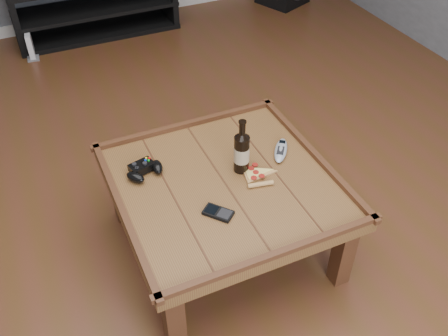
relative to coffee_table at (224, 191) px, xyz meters
name	(u,v)px	position (x,y,z in m)	size (l,w,h in m)	color
ground	(224,245)	(0.00, 0.00, -0.39)	(6.00, 6.00, 0.00)	#4F2F16
baseboard	(92,17)	(0.00, 2.99, -0.34)	(5.00, 0.02, 0.10)	silver
coffee_table	(224,191)	(0.00, 0.00, 0.00)	(1.03, 1.03, 0.48)	brown
media_console	(95,6)	(0.00, 2.75, -0.15)	(1.40, 0.45, 0.50)	black
beer_bottle	(242,151)	(0.11, 0.05, 0.17)	(0.07, 0.07, 0.28)	black
game_controller	(144,170)	(-0.32, 0.21, 0.08)	(0.20, 0.16, 0.05)	black
pizza_slice	(256,175)	(0.15, -0.03, 0.07)	(0.17, 0.24, 0.02)	tan
smartphone	(218,213)	(-0.11, -0.18, 0.07)	(0.14, 0.14, 0.02)	black
remote_control	(281,150)	(0.35, 0.08, 0.07)	(0.16, 0.19, 0.03)	#9AA1A7
game_console	(31,47)	(-0.61, 2.52, -0.29)	(0.11, 0.18, 0.21)	slate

